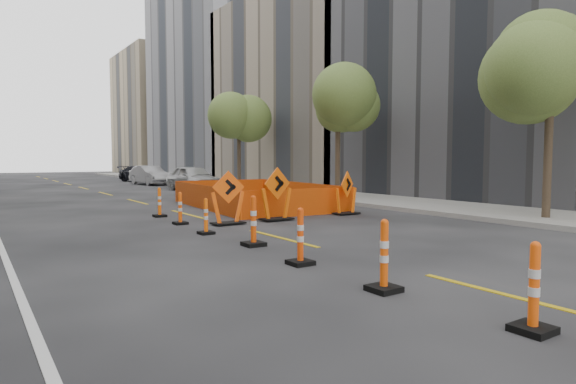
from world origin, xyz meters
TOP-DOWN VIEW (x-y plane):
  - ground_plane at (0.00, 0.00)m, footprint 140.00×140.00m
  - sidewalk_right at (9.00, 12.00)m, footprint 4.00×90.00m
  - bld_right_c at (17.00, 23.80)m, footprint 12.00×16.00m
  - bld_right_d at (17.00, 40.20)m, footprint 12.00×18.00m
  - bld_right_e at (17.00, 58.60)m, footprint 12.00×14.00m
  - tree_r_a at (8.40, 2.00)m, footprint 2.80×2.80m
  - tree_r_b at (8.40, 12.00)m, footprint 2.80×2.80m
  - tree_r_c at (8.40, 22.00)m, footprint 2.80×2.80m
  - channelizer_1 at (-1.13, -2.94)m, footprint 0.41×0.41m
  - channelizer_2 at (-1.32, -0.80)m, footprint 0.42×0.42m
  - channelizer_3 at (-1.31, 1.34)m, footprint 0.42×0.42m
  - channelizer_4 at (-1.08, 3.48)m, footprint 0.45×0.45m
  - channelizer_5 at (-1.27, 5.62)m, footprint 0.37×0.37m
  - channelizer_6 at (-1.14, 7.76)m, footprint 0.38×0.38m
  - channelizer_7 at (-1.03, 9.90)m, footprint 0.39×0.39m
  - chevron_sign_left at (0.01, 6.92)m, footprint 1.17×0.85m
  - chevron_sign_center at (1.70, 6.90)m, footprint 1.20×0.81m
  - chevron_sign_right at (4.60, 6.94)m, footprint 1.17×0.96m
  - safety_fence at (3.35, 11.18)m, footprint 5.04×7.84m
  - parked_car_near at (5.00, 21.51)m, footprint 2.17×4.71m
  - parked_car_mid at (4.98, 29.73)m, footprint 1.99×4.45m
  - parked_car_far at (5.90, 34.78)m, footprint 3.35×4.95m

SIDE VIEW (x-z plane):
  - ground_plane at x=0.00m, z-range 0.00..0.00m
  - sidewalk_right at x=9.00m, z-range 0.00..0.15m
  - safety_fence at x=3.35m, z-range 0.00..0.93m
  - channelizer_5 at x=-1.27m, z-range 0.00..0.94m
  - channelizer_6 at x=-1.14m, z-range 0.00..0.97m
  - channelizer_7 at x=-1.03m, z-range 0.00..0.99m
  - channelizer_1 at x=-1.13m, z-range 0.00..1.04m
  - channelizer_3 at x=-1.31m, z-range 0.00..1.06m
  - channelizer_2 at x=-1.32m, z-range 0.00..1.08m
  - channelizer_4 at x=-1.08m, z-range 0.00..1.13m
  - parked_car_far at x=5.90m, z-range 0.00..1.33m
  - parked_car_mid at x=4.98m, z-range 0.00..1.42m
  - chevron_sign_right at x=4.60m, z-range 0.00..1.51m
  - parked_car_near at x=5.00m, z-range 0.00..1.56m
  - chevron_sign_left at x=0.01m, z-range 0.00..1.60m
  - chevron_sign_center at x=1.70m, z-range 0.00..1.68m
  - tree_r_a at x=8.40m, z-range 1.55..7.50m
  - tree_r_b at x=8.40m, z-range 1.55..7.50m
  - tree_r_c at x=8.40m, z-range 1.55..7.50m
  - bld_right_c at x=17.00m, z-range 0.00..14.00m
  - bld_right_e at x=17.00m, z-range 0.00..16.00m
  - bld_right_d at x=17.00m, z-range 0.00..20.00m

